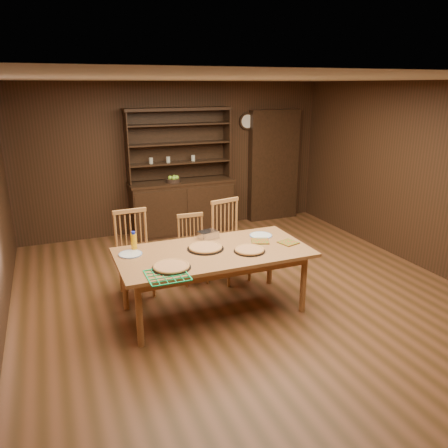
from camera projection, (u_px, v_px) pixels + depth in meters
name	position (u px, v px, depth m)	size (l,w,h in m)	color
floor	(247.00, 297.00, 5.47)	(6.00, 6.00, 0.00)	brown
room_shell	(249.00, 173.00, 4.99)	(6.00, 6.00, 6.00)	silver
china_hutch	(182.00, 200.00, 7.72)	(1.84, 0.52, 2.17)	black
doorway	(274.00, 166.00, 8.39)	(1.00, 0.18, 2.10)	black
wall_clock	(247.00, 121.00, 7.99)	(0.30, 0.05, 0.30)	black
dining_table	(214.00, 256.00, 4.95)	(2.16, 1.08, 0.75)	#A46239
chair_left	(134.00, 250.00, 5.45)	(0.46, 0.44, 1.08)	#B4783D
chair_center	(192.00, 246.00, 5.83)	(0.39, 0.37, 0.91)	#B4783D
chair_right	(229.00, 238.00, 5.86)	(0.53, 0.51, 1.09)	#B4783D
pizza_left	(171.00, 267.00, 4.46)	(0.40, 0.40, 0.04)	black
pizza_right	(249.00, 250.00, 4.90)	(0.36, 0.36, 0.04)	black
pizza_center	(205.00, 248.00, 4.97)	(0.42, 0.42, 0.04)	black
cooling_rack	(167.00, 275.00, 4.28)	(0.39, 0.39, 0.02)	#0EB757
plate_left	(130.00, 254.00, 4.81)	(0.26, 0.26, 0.02)	silver
plate_right	(261.00, 235.00, 5.40)	(0.28, 0.28, 0.02)	silver
foil_dish	(208.00, 235.00, 5.32)	(0.23, 0.16, 0.09)	silver
juice_bottle	(134.00, 242.00, 4.91)	(0.07, 0.07, 0.22)	#FFAC0D
pot_holder_a	(288.00, 243.00, 5.16)	(0.19, 0.19, 0.01)	red
pot_holder_b	(260.00, 241.00, 5.21)	(0.21, 0.21, 0.02)	red
fruit_bowl	(173.00, 180.00, 7.49)	(0.25, 0.25, 0.12)	black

